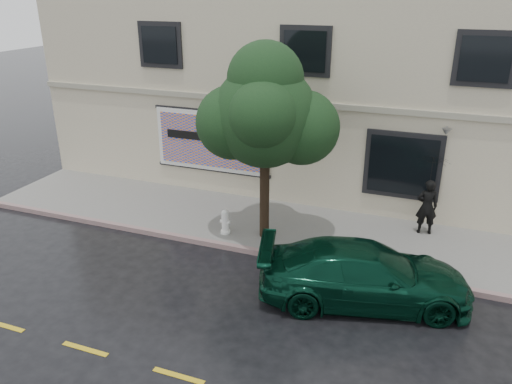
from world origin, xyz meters
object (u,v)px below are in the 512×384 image
(car, at_px, (364,274))
(street_tree, at_px, (265,116))
(fire_hydrant, at_px, (225,222))
(pedestrian, at_px, (427,207))

(car, xyz_separation_m, street_tree, (-3.25, 2.07, 3.04))
(car, distance_m, fire_hydrant, 4.77)
(pedestrian, bearing_deg, fire_hydrant, 7.85)
(car, xyz_separation_m, fire_hydrant, (-4.40, 1.82, -0.20))
(street_tree, bearing_deg, fire_hydrant, -167.77)
(fire_hydrant, bearing_deg, street_tree, 9.86)
(street_tree, xyz_separation_m, fire_hydrant, (-1.15, -0.25, -3.24))
(car, height_order, street_tree, street_tree)
(pedestrian, relative_size, fire_hydrant, 2.23)
(car, distance_m, pedestrian, 4.12)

